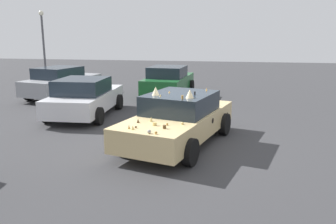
# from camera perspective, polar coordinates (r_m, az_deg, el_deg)

# --- Properties ---
(ground_plane) EXTENTS (60.00, 60.00, 0.00)m
(ground_plane) POSITION_cam_1_polar(r_m,az_deg,el_deg) (9.74, 1.74, -5.24)
(ground_plane) COLOR #38383A
(art_car_decorated) EXTENTS (4.84, 2.91, 1.64)m
(art_car_decorated) POSITION_cam_1_polar(r_m,az_deg,el_deg) (9.57, 1.84, -1.13)
(art_car_decorated) COLOR #D8BC7F
(art_car_decorated) RESTS_ON ground
(parked_sedan_far_left) EXTENTS (4.42, 2.63, 1.49)m
(parked_sedan_far_left) POSITION_cam_1_polar(r_m,az_deg,el_deg) (17.35, -17.25, 4.76)
(parked_sedan_far_left) COLOR gray
(parked_sedan_far_left) RESTS_ON ground
(parked_sedan_near_right) EXTENTS (4.18, 2.21, 1.44)m
(parked_sedan_near_right) POSITION_cam_1_polar(r_m,az_deg,el_deg) (13.19, -13.63, 2.40)
(parked_sedan_near_right) COLOR silver
(parked_sedan_near_right) RESTS_ON ground
(parked_sedan_far_right) EXTENTS (4.23, 2.26, 1.48)m
(parked_sedan_far_right) POSITION_cam_1_polar(r_m,az_deg,el_deg) (17.09, 0.07, 5.17)
(parked_sedan_far_right) COLOR #1E602D
(parked_sedan_far_right) RESTS_ON ground
(lot_lamp_post) EXTENTS (0.28, 0.28, 4.32)m
(lot_lamp_post) POSITION_cam_1_polar(r_m,az_deg,el_deg) (21.62, -20.01, 11.02)
(lot_lamp_post) COLOR #4C4C51
(lot_lamp_post) RESTS_ON ground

